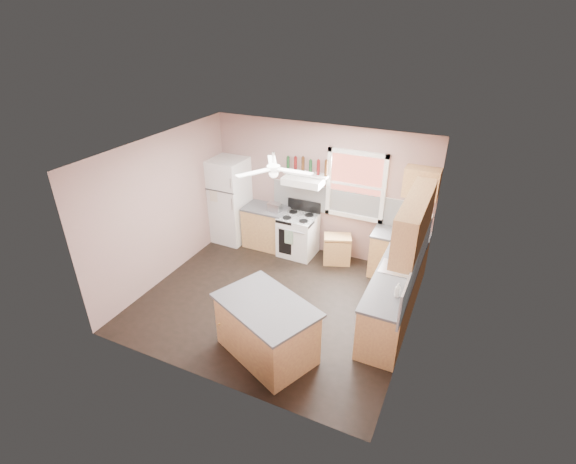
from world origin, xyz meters
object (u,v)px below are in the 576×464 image
at_px(stove, 298,235).
at_px(cart, 337,251).
at_px(refrigerator, 229,200).
at_px(toaster, 275,207).
at_px(island, 267,330).

xyz_separation_m(stove, cart, (0.85, 0.02, -0.16)).
xyz_separation_m(refrigerator, toaster, (1.13, -0.05, 0.06)).
bearing_deg(refrigerator, island, -48.18).
relative_size(stove, cart, 1.62).
distance_m(refrigerator, island, 3.76).
bearing_deg(cart, refrigerator, 159.45).
bearing_deg(stove, toaster, -173.60).
distance_m(toaster, cart, 1.55).
bearing_deg(refrigerator, cart, 2.03).
height_order(refrigerator, toaster, refrigerator).
distance_m(stove, island, 2.94).
relative_size(refrigerator, stove, 2.15).
xyz_separation_m(stove, island, (0.76, -2.84, 0.00)).
bearing_deg(toaster, island, -58.20).
relative_size(refrigerator, toaster, 6.61).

